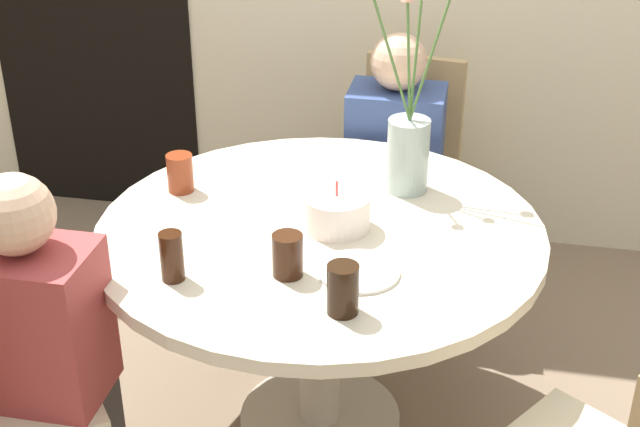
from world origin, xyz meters
TOP-DOWN VIEW (x-y plane):
  - ground_plane at (0.00, 0.00)m, footprint 16.00×16.00m
  - dining_table at (0.00, 0.00)m, footprint 1.27×1.27m
  - chair_near_front at (0.14, 0.96)m, footprint 0.45×0.45m
  - birthday_cake at (0.05, 0.00)m, footprint 0.19×0.19m
  - flower_vase at (0.22, 0.29)m, footprint 0.30×0.24m
  - side_plate at (0.15, -0.23)m, footprint 0.21×0.21m
  - drink_glass_0 at (-0.03, -0.27)m, footprint 0.08×0.08m
  - drink_glass_1 at (0.14, -0.41)m, footprint 0.08×0.08m
  - drink_glass_2 at (-0.46, 0.14)m, footprint 0.08×0.08m
  - drink_glass_3 at (-0.31, -0.35)m, footprint 0.06×0.06m
  - person_woman at (0.12, 0.80)m, footprint 0.34×0.24m
  - person_boy at (-0.64, -0.50)m, footprint 0.34×0.24m

SIDE VIEW (x-z plane):
  - ground_plane at x=0.00m, z-range 0.00..0.00m
  - person_woman at x=0.12m, z-range -0.03..1.01m
  - person_boy at x=-0.64m, z-range -0.03..1.01m
  - chair_near_front at x=0.14m, z-range 0.05..0.94m
  - dining_table at x=0.00m, z-range 0.23..0.95m
  - side_plate at x=0.15m, z-range 0.71..0.72m
  - birthday_cake at x=0.05m, z-range 0.69..0.84m
  - drink_glass_0 at x=-0.03m, z-range 0.71..0.83m
  - drink_glass_2 at x=-0.46m, z-range 0.71..0.83m
  - drink_glass_1 at x=0.14m, z-range 0.71..0.84m
  - drink_glass_3 at x=-0.31m, z-range 0.71..0.85m
  - flower_vase at x=0.22m, z-range 0.52..1.27m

